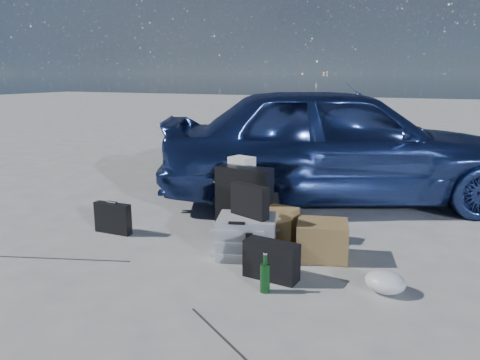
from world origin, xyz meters
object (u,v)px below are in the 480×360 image
pelican_case (247,236)px  cardboard_box (322,240)px  briefcase (113,218)px  green_bottle (265,273)px  car (338,144)px  suitcase_left (244,203)px  suitcase_right (240,201)px  duffel_bag (247,204)px

pelican_case → cardboard_box: pelican_case is taller
briefcase → green_bottle: bearing=-18.0°
cardboard_box → green_bottle: 0.85m
car → briefcase: (-1.81, -2.11, -0.58)m
briefcase → suitcase_left: (1.27, 0.42, 0.20)m
briefcase → cardboard_box: bearing=5.8°
briefcase → suitcase_right: size_ratio=0.70×
pelican_case → suitcase_right: 0.78m
duffel_bag → car: bearing=63.5°
duffel_bag → green_bottle: duffel_bag is taller
pelican_case → suitcase_right: suitcase_right is taller
suitcase_right → green_bottle: 1.50m
suitcase_left → duffel_bag: (-0.21, 0.56, -0.19)m
suitcase_right → cardboard_box: bearing=-40.8°
briefcase → cardboard_box: (2.10, 0.21, 0.01)m
pelican_case → suitcase_left: bearing=98.8°
suitcase_left → cardboard_box: 0.88m
briefcase → car: bearing=49.6°
car → briefcase: bearing=115.3°
duffel_bag → cardboard_box: bearing=-29.5°
briefcase → green_bottle: size_ratio=1.36×
cardboard_box → briefcase: bearing=-174.4°
car → cardboard_box: bearing=164.7°
suitcase_right → cardboard_box: suitcase_right is taller
suitcase_right → cardboard_box: (0.98, -0.46, -0.13)m
cardboard_box → pelican_case: bearing=-159.9°
pelican_case → suitcase_left: 0.52m
car → suitcase_right: (-0.69, -1.45, -0.45)m
cardboard_box → car: bearing=98.8°
car → green_bottle: car is taller
car → green_bottle: 2.79m
car → pelican_case: 2.23m
suitcase_left → duffel_bag: bearing=112.5°
suitcase_right → green_bottle: suitcase_right is taller
car → suitcase_right: car is taller
suitcase_right → car: bearing=48.6°
car → cardboard_box: size_ratio=10.04×
pelican_case → briefcase: pelican_case is taller
car → pelican_case: car is taller
suitcase_right → duffel_bag: bearing=84.5°
car → briefcase: car is taller
briefcase → suitcase_left: bearing=18.4°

